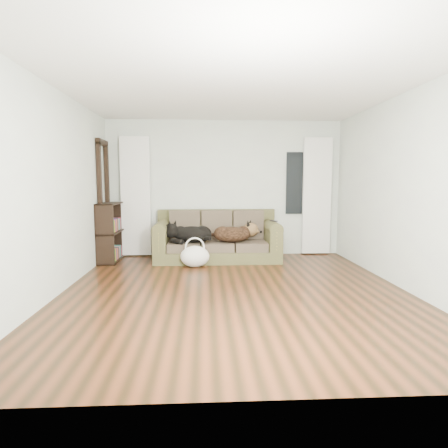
{
  "coord_description": "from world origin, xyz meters",
  "views": [
    {
      "loc": [
        -0.4,
        -4.79,
        1.43
      ],
      "look_at": [
        -0.06,
        1.6,
        0.7
      ],
      "focal_mm": 30.0,
      "sensor_mm": 36.0,
      "label": 1
    }
  ],
  "objects_px": {
    "dog_black_lab": "(190,235)",
    "tote_bag": "(195,258)",
    "sofa": "(217,236)",
    "dog_shepherd": "(234,234)",
    "bookshelf": "(110,234)"
  },
  "relations": [
    {
      "from": "dog_black_lab",
      "to": "dog_shepherd",
      "type": "height_order",
      "value": "dog_shepherd"
    },
    {
      "from": "dog_shepherd",
      "to": "bookshelf",
      "type": "height_order",
      "value": "bookshelf"
    },
    {
      "from": "bookshelf",
      "to": "dog_shepherd",
      "type": "bearing_deg",
      "value": -4.82
    },
    {
      "from": "dog_black_lab",
      "to": "tote_bag",
      "type": "distance_m",
      "value": 0.56
    },
    {
      "from": "sofa",
      "to": "dog_shepherd",
      "type": "distance_m",
      "value": 0.32
    },
    {
      "from": "sofa",
      "to": "dog_black_lab",
      "type": "bearing_deg",
      "value": -167.66
    },
    {
      "from": "sofa",
      "to": "tote_bag",
      "type": "distance_m",
      "value": 0.74
    },
    {
      "from": "dog_shepherd",
      "to": "tote_bag",
      "type": "bearing_deg",
      "value": 37.23
    },
    {
      "from": "sofa",
      "to": "tote_bag",
      "type": "xyz_separation_m",
      "value": [
        -0.4,
        -0.56,
        -0.29
      ]
    },
    {
      "from": "dog_black_lab",
      "to": "sofa",
      "type": "bearing_deg",
      "value": 31.01
    },
    {
      "from": "sofa",
      "to": "dog_shepherd",
      "type": "xyz_separation_m",
      "value": [
        0.3,
        -0.1,
        0.04
      ]
    },
    {
      "from": "dog_black_lab",
      "to": "tote_bag",
      "type": "relative_size",
      "value": 1.44
    },
    {
      "from": "bookshelf",
      "to": "tote_bag",
      "type": "bearing_deg",
      "value": -22.46
    },
    {
      "from": "sofa",
      "to": "tote_bag",
      "type": "height_order",
      "value": "sofa"
    },
    {
      "from": "sofa",
      "to": "dog_black_lab",
      "type": "xyz_separation_m",
      "value": [
        -0.49,
        -0.11,
        0.03
      ]
    }
  ]
}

